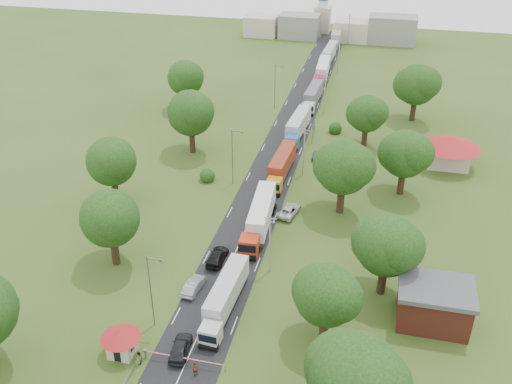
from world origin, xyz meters
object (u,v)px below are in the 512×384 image
(info_sign, at_px, (314,127))
(guard_booth, at_px, (121,339))
(car_lane_mid, at_px, (194,286))
(car_lane_front, at_px, (181,348))
(pedestrian_near, at_px, (195,370))
(truck_0, at_px, (225,297))
(boom_barrier, at_px, (173,357))

(info_sign, bearing_deg, guard_booth, -101.68)
(car_lane_mid, bearing_deg, car_lane_front, 106.22)
(guard_booth, height_order, pedestrian_near, guard_booth)
(truck_0, xyz_separation_m, car_lane_front, (-2.82, -7.90, -1.18))
(info_sign, relative_size, car_lane_front, 0.86)
(truck_0, bearing_deg, car_lane_mid, 151.60)
(boom_barrier, relative_size, pedestrian_near, 5.85)
(info_sign, bearing_deg, truck_0, -93.82)
(truck_0, height_order, pedestrian_near, truck_0)
(truck_0, distance_m, pedestrian_near, 10.59)
(car_lane_mid, bearing_deg, boom_barrier, 103.23)
(info_sign, relative_size, car_lane_mid, 0.89)
(boom_barrier, distance_m, pedestrian_near, 3.15)
(car_lane_mid, height_order, pedestrian_near, pedestrian_near)
(boom_barrier, relative_size, guard_booth, 2.10)
(guard_booth, bearing_deg, car_lane_mid, 70.71)
(info_sign, height_order, pedestrian_near, info_sign)
(boom_barrier, xyz_separation_m, truck_0, (3.18, 9.40, 1.10))
(car_lane_mid, xyz_separation_m, pedestrian_near, (4.58, -13.12, 0.03))
(guard_booth, xyz_separation_m, info_sign, (12.40, 60.00, 0.84))
(guard_booth, relative_size, car_lane_mid, 0.96)
(truck_0, distance_m, car_lane_mid, 5.61)
(car_lane_mid, bearing_deg, pedestrian_near, 114.68)
(guard_booth, bearing_deg, boom_barrier, 0.01)
(info_sign, distance_m, car_lane_front, 58.87)
(truck_0, bearing_deg, info_sign, 86.18)
(car_lane_front, xyz_separation_m, car_lane_mid, (-2.00, 10.50, -0.06))
(boom_barrier, bearing_deg, truck_0, 71.33)
(info_sign, bearing_deg, car_lane_mid, -99.69)
(truck_0, distance_m, car_lane_front, 8.47)
(truck_0, relative_size, car_lane_mid, 2.97)
(boom_barrier, height_order, info_sign, info_sign)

